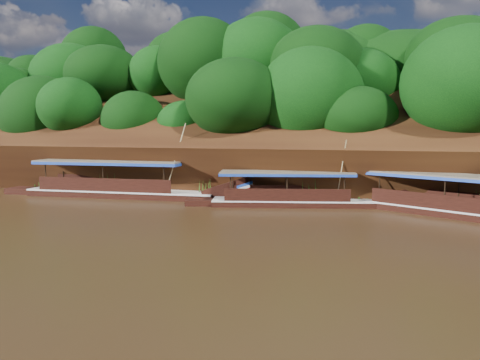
% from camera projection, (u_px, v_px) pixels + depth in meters
% --- Properties ---
extents(ground, '(160.00, 160.00, 0.00)m').
position_uv_depth(ground, '(240.00, 230.00, 23.56)').
color(ground, black).
rests_on(ground, ground).
extents(riverbank, '(120.00, 30.06, 19.40)m').
position_uv_depth(riverbank, '(313.00, 163.00, 44.84)').
color(riverbank, black).
rests_on(riverbank, ground).
extents(boat_0, '(14.12, 8.82, 5.82)m').
position_uv_depth(boat_0, '(479.00, 210.00, 26.23)').
color(boat_0, black).
rests_on(boat_0, ground).
extents(boat_1, '(13.27, 5.15, 4.82)m').
position_uv_depth(boat_1, '(307.00, 198.00, 30.90)').
color(boat_1, black).
rests_on(boat_1, ground).
extents(boat_2, '(17.53, 3.77, 6.02)m').
position_uv_depth(boat_2, '(133.00, 189.00, 34.94)').
color(boat_2, black).
rests_on(boat_2, ground).
extents(reeds, '(48.27, 2.55, 2.28)m').
position_uv_depth(reeds, '(249.00, 188.00, 33.19)').
color(reeds, '#295816').
rests_on(reeds, ground).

